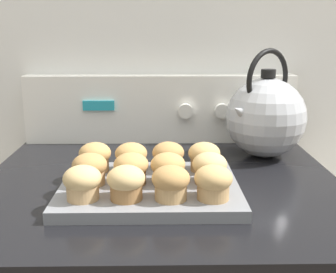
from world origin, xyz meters
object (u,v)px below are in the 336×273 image
at_px(muffin_r1_c1, 131,168).
at_px(muffin_r2_c3, 204,156).
at_px(muffin_r0_c2, 170,183).
at_px(muffin_r2_c0, 95,157).
at_px(muffin_r0_c1, 126,182).
at_px(muffin_r1_c3, 209,168).
at_px(muffin_pan, 149,189).
at_px(muffin_r0_c3, 213,182).
at_px(muffin_r2_c2, 168,156).
at_px(tea_kettle, 265,116).
at_px(muffin_r1_c2, 167,168).
at_px(muffin_r0_c0, 82,182).
at_px(muffin_r2_c1, 131,157).
at_px(muffin_r1_c0, 89,169).

height_order(muffin_r1_c1, muffin_r2_c3, same).
height_order(muffin_r0_c2, muffin_r2_c0, same).
bearing_deg(muffin_r0_c1, muffin_r1_c3, 26.22).
distance_m(muffin_pan, muffin_r1_c3, 0.12).
distance_m(muffin_r0_c3, muffin_r1_c3, 0.08).
distance_m(muffin_r2_c2, tea_kettle, 0.30).
height_order(muffin_r1_c3, tea_kettle, tea_kettle).
height_order(muffin_r1_c1, tea_kettle, tea_kettle).
bearing_deg(muffin_r1_c2, muffin_r1_c3, 0.71).
xyz_separation_m(muffin_r0_c2, muffin_r2_c0, (-0.15, 0.15, 0.00)).
relative_size(muffin_r2_c3, tea_kettle, 0.25).
height_order(muffin_r0_c0, muffin_r2_c1, same).
bearing_deg(muffin_r0_c3, muffin_r0_c1, 179.55).
height_order(muffin_r1_c3, muffin_r2_c1, same).
distance_m(muffin_r1_c1, muffin_r2_c3, 0.17).
xyz_separation_m(muffin_r1_c0, muffin_r1_c1, (0.08, 0.00, 0.00)).
relative_size(muffin_r0_c0, muffin_r1_c2, 1.00).
xyz_separation_m(muffin_r1_c2, muffin_r2_c2, (0.00, 0.08, 0.00)).
height_order(muffin_r2_c1, muffin_r2_c3, same).
height_order(muffin_r0_c1, muffin_r1_c0, same).
distance_m(muffin_r1_c2, tea_kettle, 0.35).
xyz_separation_m(muffin_r1_c1, tea_kettle, (0.32, 0.25, 0.05)).
distance_m(muffin_r1_c2, muffin_r2_c0, 0.17).
bearing_deg(muffin_r1_c3, muffin_r2_c1, 154.79).
bearing_deg(muffin_r1_c3, muffin_r1_c1, -179.79).
bearing_deg(tea_kettle, muffin_r2_c0, -156.91).
xyz_separation_m(muffin_r0_c1, muffin_r0_c2, (0.08, -0.00, 0.00)).
distance_m(muffin_r0_c0, muffin_r0_c1, 0.08).
height_order(muffin_r1_c2, muffin_r2_c0, same).
bearing_deg(muffin_r1_c0, muffin_r0_c3, -18.56).
relative_size(muffin_r0_c2, muffin_r1_c0, 1.00).
xyz_separation_m(muffin_r0_c1, tea_kettle, (0.32, 0.32, 0.05)).
height_order(muffin_r0_c2, muffin_r1_c2, same).
bearing_deg(muffin_pan, muffin_r1_c2, -1.94).
bearing_deg(muffin_r1_c1, muffin_r2_c3, 26.73).
relative_size(muffin_r1_c2, tea_kettle, 0.25).
relative_size(muffin_r1_c3, muffin_r2_c0, 1.00).
bearing_deg(muffin_r0_c2, tea_kettle, 53.22).
height_order(muffin_r0_c3, tea_kettle, tea_kettle).
xyz_separation_m(muffin_r1_c1, muffin_r2_c1, (-0.00, 0.07, 0.00)).
bearing_deg(muffin_r1_c3, muffin_r0_c2, -134.49).
distance_m(muffin_r2_c0, muffin_r2_c1, 0.08).
height_order(muffin_pan, muffin_r0_c1, muffin_r0_c1).
height_order(muffin_r1_c0, muffin_r2_c1, same).
height_order(muffin_r0_c3, muffin_r1_c0, same).
bearing_deg(tea_kettle, muffin_r1_c2, -134.89).
distance_m(muffin_r1_c3, muffin_r2_c1, 0.17).
bearing_deg(muffin_pan, muffin_r1_c3, -0.10).
bearing_deg(muffin_r0_c1, muffin_r0_c0, 178.79).
xyz_separation_m(muffin_pan, muffin_r2_c3, (0.11, 0.07, 0.04)).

